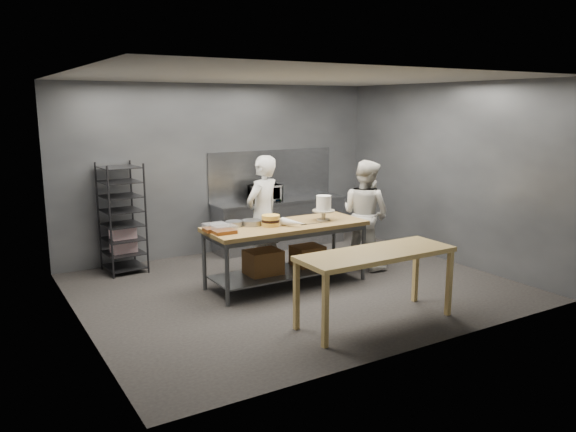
{
  "coord_description": "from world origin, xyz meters",
  "views": [
    {
      "loc": [
        -4.16,
        -6.71,
        2.64
      ],
      "look_at": [
        -0.06,
        0.12,
        1.05
      ],
      "focal_mm": 35.0,
      "sensor_mm": 36.0,
      "label": 1
    }
  ],
  "objects_px": {
    "chef_behind": "(263,215)",
    "chef_right": "(365,214)",
    "speed_rack": "(122,219)",
    "near_counter": "(376,258)",
    "microwave": "(265,193)",
    "work_table": "(285,247)",
    "layer_cake": "(271,221)",
    "frosted_cake_stand": "(324,205)"
  },
  "relations": [
    {
      "from": "speed_rack",
      "to": "microwave",
      "type": "bearing_deg",
      "value": 1.74
    },
    {
      "from": "near_counter",
      "to": "speed_rack",
      "type": "relative_size",
      "value": 1.14
    },
    {
      "from": "chef_behind",
      "to": "chef_right",
      "type": "bearing_deg",
      "value": 136.95
    },
    {
      "from": "speed_rack",
      "to": "near_counter",
      "type": "bearing_deg",
      "value": -61.16
    },
    {
      "from": "chef_right",
      "to": "microwave",
      "type": "relative_size",
      "value": 3.26
    },
    {
      "from": "chef_right",
      "to": "layer_cake",
      "type": "bearing_deg",
      "value": 79.71
    },
    {
      "from": "work_table",
      "to": "speed_rack",
      "type": "relative_size",
      "value": 1.37
    },
    {
      "from": "work_table",
      "to": "speed_rack",
      "type": "height_order",
      "value": "speed_rack"
    },
    {
      "from": "chef_behind",
      "to": "frosted_cake_stand",
      "type": "xyz_separation_m",
      "value": [
        0.63,
        -0.77,
        0.21
      ]
    },
    {
      "from": "chef_right",
      "to": "chef_behind",
      "type": "bearing_deg",
      "value": 55.63
    },
    {
      "from": "work_table",
      "to": "chef_behind",
      "type": "distance_m",
      "value": 0.78
    },
    {
      "from": "chef_right",
      "to": "microwave",
      "type": "xyz_separation_m",
      "value": [
        -0.84,
        1.86,
        0.17
      ]
    },
    {
      "from": "work_table",
      "to": "speed_rack",
      "type": "bearing_deg",
      "value": 134.6
    },
    {
      "from": "speed_rack",
      "to": "frosted_cake_stand",
      "type": "height_order",
      "value": "speed_rack"
    },
    {
      "from": "near_counter",
      "to": "microwave",
      "type": "distance_m",
      "value": 3.88
    },
    {
      "from": "frosted_cake_stand",
      "to": "chef_behind",
      "type": "bearing_deg",
      "value": 129.1
    },
    {
      "from": "work_table",
      "to": "near_counter",
      "type": "relative_size",
      "value": 1.2
    },
    {
      "from": "chef_behind",
      "to": "chef_right",
      "type": "height_order",
      "value": "chef_behind"
    },
    {
      "from": "chef_behind",
      "to": "microwave",
      "type": "bearing_deg",
      "value": -143.36
    },
    {
      "from": "work_table",
      "to": "chef_behind",
      "type": "relative_size",
      "value": 1.28
    },
    {
      "from": "work_table",
      "to": "speed_rack",
      "type": "xyz_separation_m",
      "value": [
        -1.87,
        1.9,
        0.28
      ]
    },
    {
      "from": "frosted_cake_stand",
      "to": "layer_cake",
      "type": "distance_m",
      "value": 0.89
    },
    {
      "from": "work_table",
      "to": "chef_right",
      "type": "distance_m",
      "value": 1.63
    },
    {
      "from": "work_table",
      "to": "chef_behind",
      "type": "xyz_separation_m",
      "value": [
        0.01,
        0.69,
        0.36
      ]
    },
    {
      "from": "chef_right",
      "to": "work_table",
      "type": "bearing_deg",
      "value": 79.74
    },
    {
      "from": "near_counter",
      "to": "chef_behind",
      "type": "height_order",
      "value": "chef_behind"
    },
    {
      "from": "near_counter",
      "to": "chef_right",
      "type": "height_order",
      "value": "chef_right"
    },
    {
      "from": "work_table",
      "to": "frosted_cake_stand",
      "type": "height_order",
      "value": "frosted_cake_stand"
    },
    {
      "from": "work_table",
      "to": "near_counter",
      "type": "height_order",
      "value": "work_table"
    },
    {
      "from": "near_counter",
      "to": "layer_cake",
      "type": "relative_size",
      "value": 7.67
    },
    {
      "from": "speed_rack",
      "to": "chef_right",
      "type": "bearing_deg",
      "value": -27.18
    },
    {
      "from": "speed_rack",
      "to": "layer_cake",
      "type": "distance_m",
      "value": 2.52
    },
    {
      "from": "chef_behind",
      "to": "work_table",
      "type": "bearing_deg",
      "value": 66.16
    },
    {
      "from": "frosted_cake_stand",
      "to": "speed_rack",
      "type": "bearing_deg",
      "value": 141.73
    },
    {
      "from": "chef_right",
      "to": "microwave",
      "type": "height_order",
      "value": "chef_right"
    },
    {
      "from": "chef_behind",
      "to": "microwave",
      "type": "distance_m",
      "value": 1.49
    },
    {
      "from": "speed_rack",
      "to": "chef_right",
      "type": "distance_m",
      "value": 3.9
    },
    {
      "from": "microwave",
      "to": "chef_right",
      "type": "bearing_deg",
      "value": -65.72
    },
    {
      "from": "chef_behind",
      "to": "layer_cake",
      "type": "height_order",
      "value": "chef_behind"
    },
    {
      "from": "near_counter",
      "to": "microwave",
      "type": "relative_size",
      "value": 3.69
    },
    {
      "from": "frosted_cake_stand",
      "to": "layer_cake",
      "type": "bearing_deg",
      "value": 176.0
    },
    {
      "from": "microwave",
      "to": "layer_cake",
      "type": "distance_m",
      "value": 2.23
    }
  ]
}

